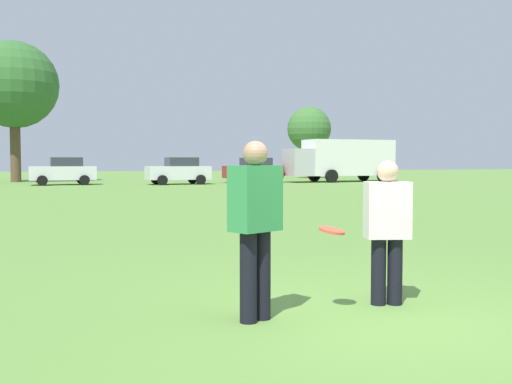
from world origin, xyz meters
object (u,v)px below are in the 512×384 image
Objects in this scene: player_thrower at (255,220)px; parked_car_mid_right at (63,171)px; traffic_cone at (390,216)px; player_defender at (387,224)px; parked_car_far_right at (254,170)px; frisbee at (332,230)px; box_truck at (341,159)px; parked_car_near_right at (179,171)px.

player_thrower is 36.18m from parked_car_mid_right.
traffic_cone is at bearing 52.19° from player_thrower.
parked_car_mid_right is at bearing 105.06° from traffic_cone.
parked_car_mid_right is (-2.02, 36.13, -0.07)m from player_thrower.
parked_car_far_right is at bearing 75.07° from player_defender.
frisbee is at bearing -165.41° from player_defender.
parked_car_far_right is (9.76, 36.58, 0.05)m from player_defender.
parked_car_mid_right is at bearing -179.82° from box_truck.
parked_car_near_right and parked_car_far_right have the same top height.
traffic_cone is 29.96m from parked_car_far_right.
parked_car_far_right is (5.61, 29.43, 0.69)m from traffic_cone.
parked_car_near_right is at bearing -161.62° from parked_car_far_right.
player_thrower is 3.67× the size of traffic_cone.
parked_car_far_right is at bearing 2.85° from parked_car_mid_right.
player_thrower is at bearing -116.59° from box_truck.
player_defender is 39.61m from box_truck.
frisbee is at bearing -123.65° from traffic_cone.
box_truck reaches higher than parked_car_far_right.
parked_car_mid_right is 13.36m from parked_car_far_right.
parked_car_mid_right reaches higher than player_thrower.
player_defender is at bearing 7.69° from player_thrower.
frisbee is (0.82, 0.02, -0.13)m from player_thrower.
traffic_cone is (4.15, 7.15, -0.65)m from player_defender.
player_defender is at bearing -96.37° from parked_car_near_right.
parked_car_near_right reaches higher than traffic_cone.
parked_car_mid_right reaches higher than player_defender.
parked_car_near_right reaches higher than frisbee.
box_truck reaches higher than player_defender.
parked_car_near_right is at bearing 81.14° from player_thrower.
player_thrower is 0.41× the size of parked_car_near_right.
player_thrower is 1.58m from player_defender.
player_thrower reaches higher than frisbee.
box_truck reaches higher than parked_car_near_right.
player_thrower is 0.20× the size of box_truck.
parked_car_far_right is (13.35, 0.66, 0.00)m from parked_car_mid_right.
traffic_cone is at bearing -74.94° from parked_car_mid_right.
player_thrower is 35.26m from parked_car_near_right.
frisbee is at bearing -105.93° from parked_car_far_right.
player_thrower is 38.49m from parked_car_far_right.
frisbee is 0.03× the size of box_truck.
player_defender is 37.86m from parked_car_far_right.
player_thrower is at bearing -98.86° from parked_car_near_right.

